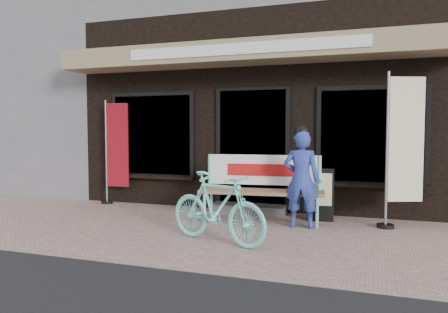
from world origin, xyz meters
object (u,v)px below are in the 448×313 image
at_px(bicycle, 217,208).
at_px(nobori_red, 116,151).
at_px(person, 301,177).
at_px(menu_stand, 320,194).
at_px(bench, 262,183).
at_px(nobori_cream, 403,148).

height_order(bicycle, nobori_red, nobori_red).
relative_size(person, menu_stand, 1.82).
xyz_separation_m(bench, menu_stand, (0.88, 0.30, -0.19)).
relative_size(bench, bicycle, 1.30).
height_order(person, menu_stand, person).
height_order(person, bicycle, person).
xyz_separation_m(nobori_red, menu_stand, (3.97, -0.32, -0.62)).
distance_m(person, menu_stand, 0.68).
bearing_deg(nobori_cream, nobori_red, 153.95).
height_order(bench, bicycle, bench).
xyz_separation_m(bench, nobori_red, (-3.09, 0.62, 0.43)).
bearing_deg(bicycle, nobori_red, 73.48).
xyz_separation_m(bicycle, nobori_red, (-2.88, 2.11, 0.59)).
bearing_deg(bicycle, person, -15.43).
bearing_deg(menu_stand, person, -116.42).
relative_size(bench, nobori_red, 0.98).
relative_size(bicycle, nobori_red, 0.75).
distance_m(bicycle, nobori_red, 3.62).
bearing_deg(bench, nobori_red, 162.24).
xyz_separation_m(bench, bicycle, (-0.21, -1.49, -0.16)).
relative_size(person, bicycle, 1.01).
bearing_deg(menu_stand, bicycle, -126.56).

